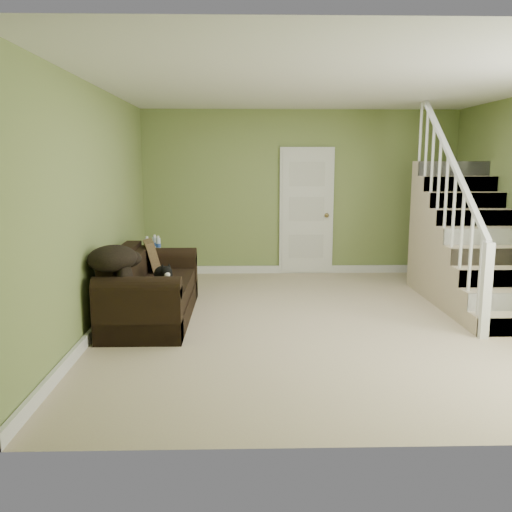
{
  "coord_description": "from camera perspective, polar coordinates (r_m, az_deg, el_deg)",
  "views": [
    {
      "loc": [
        -0.93,
        -5.92,
        1.8
      ],
      "look_at": [
        -0.78,
        0.09,
        0.75
      ],
      "focal_mm": 38.0,
      "sensor_mm": 36.0,
      "label": 1
    }
  ],
  "objects": [
    {
      "name": "baseboard_back",
      "position": [
        8.87,
        4.58,
        -1.4
      ],
      "size": [
        5.0,
        0.04,
        0.12
      ],
      "primitive_type": "cube",
      "color": "white",
      "rests_on": "floor"
    },
    {
      "name": "banana",
      "position": [
        6.18,
        -10.73,
        -2.76
      ],
      "size": [
        0.12,
        0.2,
        0.06
      ],
      "primitive_type": "ellipsoid",
      "rotation": [
        0.0,
        0.0,
        0.34
      ],
      "color": "yellow",
      "rests_on": "sofa"
    },
    {
      "name": "wall_left",
      "position": [
        6.15,
        -16.32,
        4.88
      ],
      "size": [
        0.04,
        5.5,
        2.6
      ],
      "primitive_type": "cube",
      "color": "olive",
      "rests_on": "floor"
    },
    {
      "name": "cat",
      "position": [
        6.23,
        -9.78,
        -1.95
      ],
      "size": [
        0.34,
        0.53,
        0.26
      ],
      "rotation": [
        0.0,
        0.0,
        0.33
      ],
      "color": "black",
      "rests_on": "sofa"
    },
    {
      "name": "wall_front",
      "position": [
        3.34,
        14.69,
        0.99
      ],
      "size": [
        5.0,
        0.04,
        2.6
      ],
      "primitive_type": "cube",
      "color": "olive",
      "rests_on": "floor"
    },
    {
      "name": "sofa",
      "position": [
        6.39,
        -11.22,
        -3.79
      ],
      "size": [
        0.87,
        2.02,
        0.8
      ],
      "color": "black",
      "rests_on": "floor"
    },
    {
      "name": "throw_pillow",
      "position": [
        6.96,
        -10.82,
        -0.12
      ],
      "size": [
        0.31,
        0.46,
        0.44
      ],
      "primitive_type": "cube",
      "rotation": [
        0.0,
        -0.24,
        0.26
      ],
      "color": "#482F1C",
      "rests_on": "sofa"
    },
    {
      "name": "side_table",
      "position": [
        7.58,
        -10.64,
        -1.68
      ],
      "size": [
        0.51,
        0.51,
        0.8
      ],
      "rotation": [
        0.0,
        0.0,
        -0.08
      ],
      "color": "black",
      "rests_on": "floor"
    },
    {
      "name": "wall_back",
      "position": [
        8.74,
        4.67,
        6.64
      ],
      "size": [
        5.0,
        0.04,
        2.6
      ],
      "primitive_type": "cube",
      "color": "olive",
      "rests_on": "floor"
    },
    {
      "name": "throw_blanket",
      "position": [
        5.7,
        -14.87,
        -0.23
      ],
      "size": [
        0.5,
        0.65,
        0.26
      ],
      "primitive_type": "ellipsoid",
      "rotation": [
        0.0,
        0.0,
        0.02
      ],
      "color": "black",
      "rests_on": "sofa"
    },
    {
      "name": "ceiling",
      "position": [
        6.05,
        7.74,
        17.45
      ],
      "size": [
        5.0,
        5.5,
        0.01
      ],
      "primitive_type": "cube",
      "color": "white",
      "rests_on": "wall_back"
    },
    {
      "name": "staircase",
      "position": [
        7.57,
        21.26,
        0.46
      ],
      "size": [
        1.0,
        2.51,
        2.82
      ],
      "color": "tan",
      "rests_on": "floor"
    },
    {
      "name": "baseboard_left",
      "position": [
        6.36,
        -15.51,
        -6.3
      ],
      "size": [
        0.04,
        5.5,
        0.12
      ],
      "primitive_type": "cube",
      "color": "white",
      "rests_on": "floor"
    },
    {
      "name": "floor",
      "position": [
        6.26,
        7.18,
        -6.85
      ],
      "size": [
        5.0,
        5.5,
        0.01
      ],
      "primitive_type": "cube",
      "color": "tan",
      "rests_on": "ground"
    },
    {
      "name": "door",
      "position": [
        8.73,
        5.33,
        4.68
      ],
      "size": [
        0.86,
        0.12,
        2.02
      ],
      "color": "white",
      "rests_on": "floor"
    }
  ]
}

